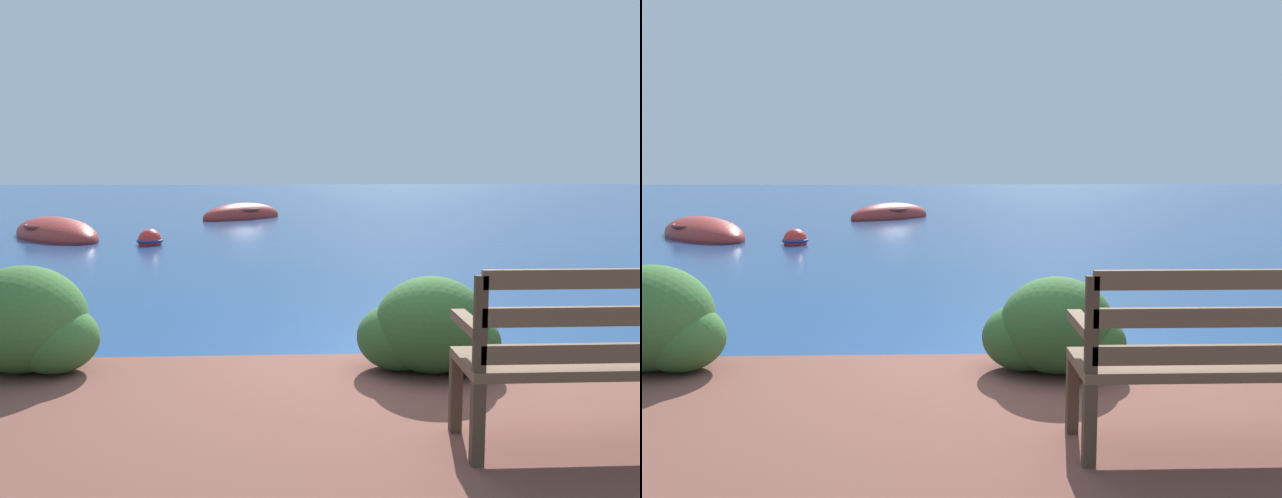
% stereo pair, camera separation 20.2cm
% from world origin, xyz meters
% --- Properties ---
extents(ground_plane, '(80.00, 80.00, 0.00)m').
position_xyz_m(ground_plane, '(0.00, 0.00, 0.00)').
color(ground_plane, navy).
extents(park_bench, '(1.35, 0.48, 0.93)m').
position_xyz_m(park_bench, '(0.77, -1.78, 0.70)').
color(park_bench, '#433123').
rests_on(park_bench, patio_terrace).
extents(hedge_clump_far_left, '(1.06, 0.76, 0.72)m').
position_xyz_m(hedge_clump_far_left, '(-2.52, -0.31, 0.53)').
color(hedge_clump_far_left, '#38662D').
rests_on(hedge_clump_far_left, patio_terrace).
extents(hedge_clump_left, '(0.95, 0.69, 0.65)m').
position_xyz_m(hedge_clump_left, '(0.21, -0.46, 0.50)').
color(hedge_clump_left, '#2D5628').
rests_on(hedge_clump_left, patio_terrace).
extents(rowboat_nearest, '(2.90, 3.21, 0.76)m').
position_xyz_m(rowboat_nearest, '(-5.47, 9.88, 0.07)').
color(rowboat_nearest, '#9E2D28').
rests_on(rowboat_nearest, ground_plane).
extents(rowboat_mid, '(2.53, 2.39, 0.75)m').
position_xyz_m(rowboat_mid, '(-1.89, 14.52, 0.06)').
color(rowboat_mid, '#9E2D28').
rests_on(rowboat_mid, ground_plane).
extents(mooring_buoy, '(0.50, 0.50, 0.45)m').
position_xyz_m(mooring_buoy, '(-3.31, 8.58, 0.08)').
color(mooring_buoy, red).
rests_on(mooring_buoy, ground_plane).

